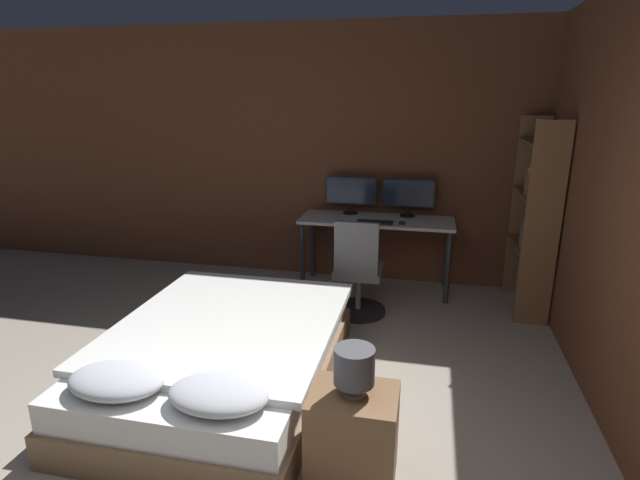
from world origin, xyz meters
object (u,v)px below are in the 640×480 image
object	(u,v)px
desk	(376,228)
bed	(224,358)
monitor_right	(408,195)
nightstand	(353,438)
keyboard	(375,222)
bedside_lamp	(354,367)
bookshelf	(537,210)
computer_mouse	(402,223)
monitor_left	(351,192)
office_chair	(358,278)

from	to	relation	value
desk	bed	bearing A→B (deg)	-111.52
monitor_right	desk	bearing A→B (deg)	-149.55
nightstand	keyboard	world-z (taller)	keyboard
bedside_lamp	bookshelf	world-z (taller)	bookshelf
monitor_right	bookshelf	size ratio (longest dim) A/B	0.30
monitor_right	computer_mouse	size ratio (longest dim) A/B	7.65
bedside_lamp	computer_mouse	size ratio (longest dim) A/B	3.64
monitor_right	keyboard	world-z (taller)	monitor_right
monitor_right	bed	bearing A→B (deg)	-116.39
monitor_left	monitor_right	bearing A→B (deg)	0.00
monitor_right	bookshelf	world-z (taller)	bookshelf
desk	keyboard	bearing A→B (deg)	-90.00
monitor_left	nightstand	bearing A→B (deg)	-80.50
keyboard	bedside_lamp	bearing A→B (deg)	-85.76
keyboard	office_chair	xyz separation A→B (m)	(-0.09, -0.51, -0.41)
monitor_left	keyboard	xyz separation A→B (m)	(0.30, -0.35, -0.22)
monitor_left	bookshelf	xyz separation A→B (m)	(1.76, -0.43, -0.00)
keyboard	bookshelf	distance (m)	1.48
bedside_lamp	computer_mouse	xyz separation A→B (m)	(0.08, 2.58, 0.09)
desk	computer_mouse	size ratio (longest dim) A/B	22.21
desk	monitor_right	world-z (taller)	monitor_right
bedside_lamp	keyboard	distance (m)	2.59
computer_mouse	office_chair	world-z (taller)	office_chair
nightstand	computer_mouse	size ratio (longest dim) A/B	7.60
nightstand	keyboard	distance (m)	2.64
monitor_left	monitor_right	size ratio (longest dim) A/B	1.00
bedside_lamp	bookshelf	bearing A→B (deg)	63.15
nightstand	computer_mouse	world-z (taller)	computer_mouse
keyboard	bookshelf	xyz separation A→B (m)	(1.46, -0.08, 0.22)
monitor_right	office_chair	world-z (taller)	monitor_right
bed	office_chair	world-z (taller)	office_chair
bed	keyboard	distance (m)	2.14
bedside_lamp	office_chair	world-z (taller)	office_chair
computer_mouse	bookshelf	world-z (taller)	bookshelf
desk	monitor_left	bearing A→B (deg)	149.55
monitor_right	keyboard	size ratio (longest dim) A/B	1.51
bedside_lamp	desk	distance (m)	2.76
bed	bookshelf	bearing A→B (deg)	38.72
nightstand	bookshelf	distance (m)	2.90
office_chair	computer_mouse	bearing A→B (deg)	55.28
bedside_lamp	office_chair	distance (m)	2.12
bedside_lamp	nightstand	bearing A→B (deg)	-90.00
nightstand	bookshelf	size ratio (longest dim) A/B	0.30
computer_mouse	monitor_right	bearing A→B (deg)	84.85
monitor_right	monitor_left	bearing A→B (deg)	180.00
nightstand	desk	distance (m)	2.79
office_chair	nightstand	bearing A→B (deg)	-82.37
bedside_lamp	bookshelf	xyz separation A→B (m)	(1.27, 2.51, 0.30)
bedside_lamp	computer_mouse	world-z (taller)	computer_mouse
monitor_left	office_chair	distance (m)	1.09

